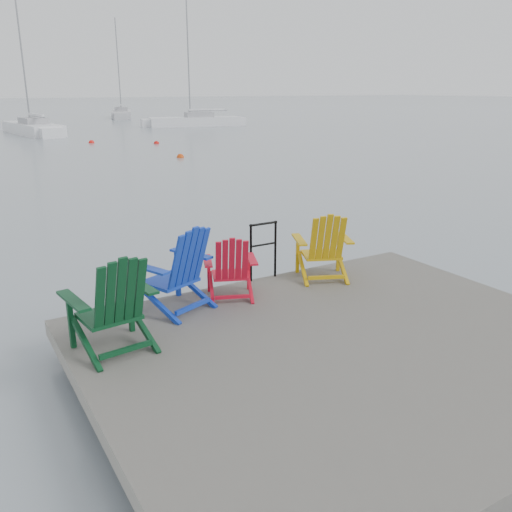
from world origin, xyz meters
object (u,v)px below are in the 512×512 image
sailboat_mid (122,115)px  sailboat_far (195,122)px  handrail (263,245)px  sailboat_near (33,129)px  chair_yellow (324,246)px  buoy_a (180,157)px  buoy_d (92,143)px  chair_red (231,267)px  chair_green (113,303)px  chair_blue (177,268)px  buoy_c (156,144)px

sailboat_mid → sailboat_far: (1.46, -17.47, -0.00)m
handrail → sailboat_near: sailboat_near is taller
chair_yellow → buoy_a: 20.09m
handrail → sailboat_mid: size_ratio=0.08×
sailboat_near → buoy_d: sailboat_near is taller
handrail → chair_red: (-0.81, -0.46, -0.07)m
chair_green → sailboat_near: sailboat_near is taller
chair_blue → sailboat_mid: (16.97, 57.68, -0.73)m
chair_red → buoy_c: 27.97m
sailboat_near → buoy_a: (3.96, -19.01, -0.36)m
buoy_c → chair_red: bearing=-108.3°
chair_green → chair_red: bearing=15.4°
chair_blue → sailboat_mid: size_ratio=0.10×
handrail → chair_green: size_ratio=0.78×
chair_red → buoy_c: chair_red is taller
handrail → chair_red: size_ratio=0.97×
buoy_a → buoy_d: size_ratio=1.03×
sailboat_mid → chair_red: bearing=-87.8°
sailboat_mid → buoy_c: sailboat_mid is taller
chair_yellow → buoy_a: (5.70, 19.24, -1.04)m
buoy_c → handrail: bearing=-107.0°
chair_yellow → buoy_d: 29.35m
handrail → buoy_d: bearing=80.9°
buoy_c → chair_green: bearing=-111.3°
chair_red → buoy_d: size_ratio=2.55×
chair_yellow → sailboat_mid: 59.48m
sailboat_near → sailboat_mid: 23.27m
sailboat_near → buoy_a: 19.42m
chair_blue → chair_red: (0.80, 0.03, -0.12)m
chair_green → buoy_c: chair_green is taller
buoy_a → chair_yellow: bearing=-106.5°
handrail → buoy_d: handrail is taller
chair_blue → sailboat_mid: bearing=51.7°
chair_yellow → buoy_a: chair_yellow is taller
chair_blue → buoy_c: bearing=48.3°
handrail → sailboat_far: sailboat_far is taller
chair_green → buoy_c: bearing=61.6°
chair_blue → sailboat_near: sailboat_near is taller
sailboat_near → chair_blue: bearing=-103.4°
sailboat_mid → buoy_a: bearing=-85.1°
buoy_d → sailboat_near: bearing=102.5°
chair_red → sailboat_near: 38.38m
chair_green → sailboat_near: 39.36m
sailboat_near → sailboat_far: size_ratio=1.04×
handrail → buoy_c: (7.96, 26.07, -1.04)m
buoy_d → chair_red: bearing=-100.5°
chair_yellow → buoy_a: size_ratio=2.84×
sailboat_far → chair_blue: bearing=166.4°
chair_yellow → buoy_c: chair_yellow is taller
sailboat_far → chair_red: bearing=167.4°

